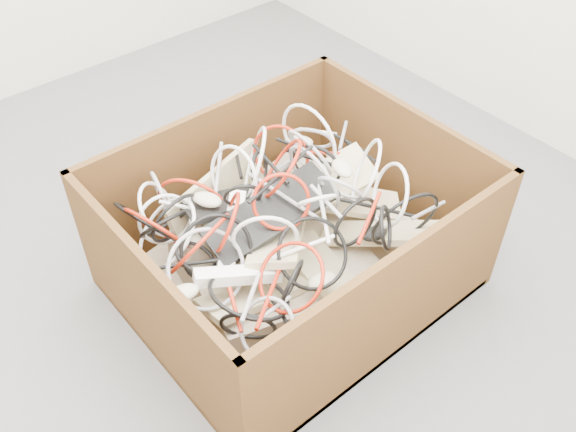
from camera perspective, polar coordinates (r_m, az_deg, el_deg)
ground at (r=2.38m, az=-6.30°, el=-3.31°), size 3.00×3.00×0.00m
cardboard_box at (r=2.16m, az=0.05°, el=-3.61°), size 1.07×0.89×0.50m
keyboard_pile at (r=2.06m, az=0.04°, el=-0.73°), size 0.87×0.77×0.33m
mice_scatter at (r=1.99m, az=-0.86°, el=-0.22°), size 0.83×0.61×0.21m
power_strip_left at (r=1.93m, az=-4.96°, el=-1.24°), size 0.22×0.22×0.11m
power_strip_right at (r=1.83m, az=-4.44°, el=-5.25°), size 0.25×0.15×0.08m
vga_plug at (r=2.19m, az=6.05°, el=4.70°), size 0.05×0.05×0.03m
cable_tangle at (r=1.95m, az=-2.61°, el=0.36°), size 0.98×0.86×0.46m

